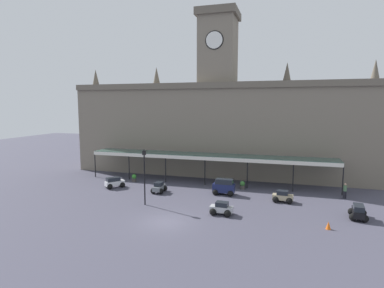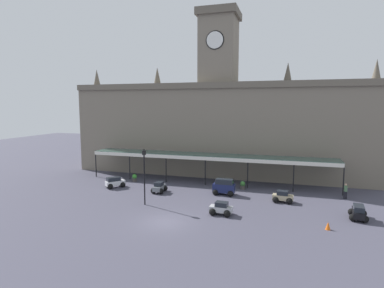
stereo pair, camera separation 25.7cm
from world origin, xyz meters
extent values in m
plane|color=#444251|center=(0.00, 0.00, 0.00)|extent=(140.00, 140.00, 0.00)
cube|color=slate|center=(0.00, 20.21, 6.42)|extent=(41.34, 6.79, 12.85)
cube|color=#685F52|center=(0.00, 16.67, 12.45)|extent=(41.34, 0.30, 0.80)
cube|color=slate|center=(0.00, 20.21, 17.28)|extent=(4.80, 4.80, 8.87)
cube|color=#61594D|center=(0.00, 20.21, 22.21)|extent=(5.50, 5.50, 1.00)
cylinder|color=white|center=(0.00, 17.75, 18.35)|extent=(2.20, 0.12, 2.20)
cylinder|color=black|center=(0.00, 17.79, 18.35)|extent=(2.46, 0.06, 2.46)
cone|color=#5B5448|center=(-19.67, 20.21, 14.15)|extent=(1.10, 1.10, 2.60)
cone|color=#5B5448|center=(-9.30, 20.21, 14.15)|extent=(1.10, 1.10, 2.60)
cone|color=#5B5448|center=(9.30, 20.21, 14.15)|extent=(1.10, 1.10, 2.60)
cone|color=#5B5448|center=(19.67, 20.21, 14.15)|extent=(1.10, 1.10, 2.60)
cube|color=#38564C|center=(0.00, 14.62, 3.55)|extent=(31.26, 3.20, 0.16)
cube|color=silver|center=(0.00, 13.02, 3.35)|extent=(31.26, 0.12, 0.44)
cylinder|color=black|center=(-15.63, 13.17, 1.74)|extent=(0.14, 0.14, 3.47)
cylinder|color=black|center=(-10.42, 13.17, 1.74)|extent=(0.14, 0.14, 3.47)
cylinder|color=black|center=(-5.21, 13.17, 1.74)|extent=(0.14, 0.14, 3.47)
cylinder|color=black|center=(0.00, 13.17, 1.74)|extent=(0.14, 0.14, 3.47)
cylinder|color=black|center=(5.21, 13.17, 1.74)|extent=(0.14, 0.14, 3.47)
cylinder|color=black|center=(10.42, 13.17, 1.74)|extent=(0.14, 0.14, 3.47)
cylinder|color=black|center=(15.63, 13.17, 1.74)|extent=(0.14, 0.14, 3.47)
cube|color=slate|center=(-4.17, 8.43, 0.52)|extent=(0.96, 2.08, 0.50)
cube|color=#1E232B|center=(-4.17, 8.38, 0.98)|extent=(0.84, 1.13, 0.42)
sphere|color=black|center=(-4.64, 9.09, 0.32)|extent=(0.64, 0.64, 0.64)
sphere|color=black|center=(-3.76, 9.13, 0.32)|extent=(0.64, 0.64, 0.64)
sphere|color=black|center=(-4.58, 7.74, 0.32)|extent=(0.64, 0.64, 0.64)
sphere|color=black|center=(-3.70, 7.78, 0.32)|extent=(0.64, 0.64, 0.64)
cube|color=black|center=(15.76, 5.60, 0.54)|extent=(1.13, 2.33, 0.55)
cube|color=#1E232B|center=(15.74, 5.40, 1.05)|extent=(0.98, 1.63, 0.45)
sphere|color=black|center=(15.39, 6.42, 0.32)|extent=(0.64, 0.64, 0.64)
sphere|color=black|center=(16.29, 6.33, 0.32)|extent=(0.64, 0.64, 0.64)
sphere|color=black|center=(15.23, 4.88, 0.32)|extent=(0.64, 0.64, 0.64)
sphere|color=black|center=(16.13, 4.79, 0.32)|extent=(0.64, 0.64, 0.64)
cube|color=tan|center=(9.39, 8.65, 0.52)|extent=(2.10, 1.00, 0.50)
cube|color=#1E232B|center=(9.34, 8.66, 0.98)|extent=(1.15, 0.87, 0.42)
sphere|color=black|center=(10.09, 9.05, 0.32)|extent=(0.64, 0.64, 0.64)
sphere|color=black|center=(10.03, 8.17, 0.32)|extent=(0.64, 0.64, 0.64)
sphere|color=black|center=(8.74, 9.13, 0.32)|extent=(0.64, 0.64, 0.64)
sphere|color=black|center=(8.69, 8.26, 0.32)|extent=(0.64, 0.64, 0.64)
cube|color=#B2B5BA|center=(4.13, 3.17, 0.52)|extent=(2.09, 0.97, 0.50)
cube|color=#1E232B|center=(4.18, 3.17, 0.98)|extent=(1.14, 0.85, 0.42)
sphere|color=black|center=(3.43, 2.76, 0.32)|extent=(0.64, 0.64, 0.64)
sphere|color=black|center=(3.47, 3.64, 0.32)|extent=(0.64, 0.64, 0.64)
sphere|color=black|center=(4.78, 2.70, 0.32)|extent=(0.64, 0.64, 0.64)
sphere|color=black|center=(4.82, 3.58, 0.32)|extent=(0.64, 0.64, 0.64)
cube|color=#19214C|center=(3.08, 9.60, 0.74)|extent=(2.43, 1.02, 0.95)
cube|color=#1E232B|center=(3.13, 9.60, 1.50)|extent=(1.93, 0.96, 0.55)
sphere|color=black|center=(2.21, 9.15, 0.32)|extent=(0.64, 0.64, 0.64)
sphere|color=black|center=(2.24, 10.10, 0.32)|extent=(0.64, 0.64, 0.64)
sphere|color=black|center=(3.91, 9.10, 0.32)|extent=(0.64, 0.64, 0.64)
sphere|color=black|center=(3.94, 10.05, 0.32)|extent=(0.64, 0.64, 0.64)
cube|color=silver|center=(-10.06, 8.83, 0.54)|extent=(2.12, 2.31, 0.55)
cube|color=#1E232B|center=(-10.19, 8.67, 1.05)|extent=(1.62, 1.73, 0.45)
sphere|color=black|center=(-9.92, 9.71, 0.32)|extent=(0.64, 0.64, 0.64)
sphere|color=black|center=(-9.23, 9.15, 0.32)|extent=(0.64, 0.64, 0.64)
sphere|color=black|center=(-10.90, 8.51, 0.32)|extent=(0.64, 0.64, 0.64)
sphere|color=black|center=(-10.20, 7.94, 0.32)|extent=(0.64, 0.64, 0.64)
cylinder|color=black|center=(15.77, 11.84, 0.41)|extent=(0.17, 0.17, 0.82)
cylinder|color=black|center=(15.56, 11.76, 0.41)|extent=(0.17, 0.17, 0.82)
cylinder|color=#4C724C|center=(15.66, 11.80, 1.13)|extent=(0.34, 0.34, 0.62)
sphere|color=tan|center=(15.66, 11.80, 1.55)|extent=(0.23, 0.23, 0.23)
cylinder|color=black|center=(-3.74, 3.80, 2.51)|extent=(0.13, 0.13, 5.03)
cube|color=black|center=(-3.74, 3.80, 5.25)|extent=(0.30, 0.30, 0.44)
sphere|color=black|center=(-3.74, 3.80, 5.53)|extent=(0.14, 0.14, 0.14)
cone|color=orange|center=(12.99, 2.26, 0.32)|extent=(0.40, 0.40, 0.63)
cylinder|color=#47423D|center=(-9.25, 12.24, 0.21)|extent=(0.56, 0.56, 0.42)
sphere|color=#378B2E|center=(-9.25, 12.24, 0.66)|extent=(0.60, 0.60, 0.60)
cylinder|color=#47423D|center=(4.74, 12.53, 0.21)|extent=(0.56, 0.56, 0.42)
sphere|color=#377230|center=(4.74, 12.53, 0.66)|extent=(0.60, 0.60, 0.60)
camera|label=1|loc=(9.56, -24.17, 9.84)|focal=29.68mm
camera|label=2|loc=(9.81, -24.10, 9.84)|focal=29.68mm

